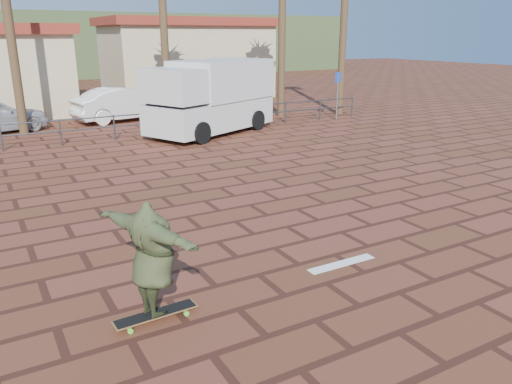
# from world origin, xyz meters

# --- Properties ---
(ground) EXTENTS (120.00, 120.00, 0.00)m
(ground) POSITION_xyz_m (0.00, 0.00, 0.00)
(ground) COLOR brown
(ground) RESTS_ON ground
(paint_stripe) EXTENTS (1.40, 0.22, 0.01)m
(paint_stripe) POSITION_xyz_m (0.70, -1.20, 0.00)
(paint_stripe) COLOR white
(paint_stripe) RESTS_ON ground
(guardrail) EXTENTS (24.06, 0.06, 1.00)m
(guardrail) POSITION_xyz_m (0.00, 12.00, 0.68)
(guardrail) COLOR #47494F
(guardrail) RESTS_ON ground
(building_east) EXTENTS (10.60, 6.60, 5.00)m
(building_east) POSITION_xyz_m (8.00, 24.00, 2.54)
(building_east) COLOR beige
(building_east) RESTS_ON ground
(hill_front) EXTENTS (70.00, 18.00, 6.00)m
(hill_front) POSITION_xyz_m (0.00, 50.00, 3.00)
(hill_front) COLOR #384C28
(hill_front) RESTS_ON ground
(longboard) EXTENTS (1.25, 0.33, 0.12)m
(longboard) POSITION_xyz_m (-2.87, -1.34, 0.10)
(longboard) COLOR olive
(longboard) RESTS_ON ground
(skateboarder) EXTENTS (1.23, 2.20, 1.73)m
(skateboarder) POSITION_xyz_m (-2.87, -1.34, 0.99)
(skateboarder) COLOR #363E21
(skateboarder) RESTS_ON longboard
(campervan) EXTENTS (6.23, 4.58, 2.98)m
(campervan) POSITION_xyz_m (4.00, 11.52, 1.57)
(campervan) COLOR silver
(campervan) RESTS_ON ground
(car_white) EXTENTS (5.08, 2.52, 1.60)m
(car_white) POSITION_xyz_m (1.68, 16.50, 0.80)
(car_white) COLOR white
(car_white) RESTS_ON ground
(street_sign) EXTENTS (0.44, 0.19, 2.26)m
(street_sign) POSITION_xyz_m (10.78, 11.70, 1.58)
(street_sign) COLOR gray
(street_sign) RESTS_ON ground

